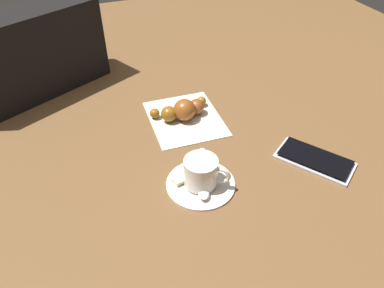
% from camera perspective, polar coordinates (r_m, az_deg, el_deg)
% --- Properties ---
extents(ground_plane, '(1.80, 1.80, 0.00)m').
position_cam_1_polar(ground_plane, '(0.73, -0.31, -0.71)').
color(ground_plane, brown).
extents(saucer, '(0.12, 0.12, 0.01)m').
position_cam_1_polar(saucer, '(0.65, 1.35, -6.16)').
color(saucer, white).
rests_on(saucer, ground).
extents(espresso_cup, '(0.06, 0.07, 0.05)m').
position_cam_1_polar(espresso_cup, '(0.63, 1.50, -4.35)').
color(espresso_cup, white).
rests_on(espresso_cup, saucer).
extents(teaspoon, '(0.13, 0.06, 0.01)m').
position_cam_1_polar(teaspoon, '(0.64, 1.67, -5.87)').
color(teaspoon, silver).
rests_on(teaspoon, saucer).
extents(sugar_packet, '(0.04, 0.07, 0.01)m').
position_cam_1_polar(sugar_packet, '(0.66, -0.60, -4.78)').
color(sugar_packet, beige).
rests_on(sugar_packet, saucer).
extents(napkin, '(0.19, 0.16, 0.00)m').
position_cam_1_polar(napkin, '(0.80, -1.09, 4.06)').
color(napkin, silver).
rests_on(napkin, ground).
extents(croissant, '(0.08, 0.14, 0.05)m').
position_cam_1_polar(croissant, '(0.79, -1.37, 5.39)').
color(croissant, brown).
rests_on(croissant, napkin).
extents(cell_phone, '(0.16, 0.14, 0.01)m').
position_cam_1_polar(cell_phone, '(0.73, 18.64, -2.29)').
color(cell_phone, '#B8B6BC').
rests_on(cell_phone, ground).
extents(laptop_bag, '(0.25, 0.36, 0.19)m').
position_cam_1_polar(laptop_bag, '(0.93, -24.15, 12.66)').
color(laptop_bag, black).
rests_on(laptop_bag, ground).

